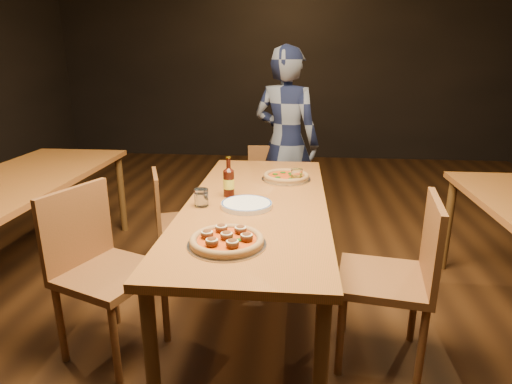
# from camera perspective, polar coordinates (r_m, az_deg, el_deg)

# --- Properties ---
(ground) EXTENTS (9.00, 9.00, 0.00)m
(ground) POSITION_cam_1_polar(r_m,az_deg,el_deg) (2.81, 0.10, -15.81)
(ground) COLOR black
(table_main) EXTENTS (0.80, 2.00, 0.75)m
(table_main) POSITION_cam_1_polar(r_m,az_deg,el_deg) (2.51, 0.11, -2.75)
(table_main) COLOR brown
(table_main) RESTS_ON ground
(table_left) EXTENTS (0.80, 2.00, 0.75)m
(table_left) POSITION_cam_1_polar(r_m,az_deg,el_deg) (3.38, -29.41, 0.32)
(table_left) COLOR brown
(table_left) RESTS_ON ground
(chair_main_nw) EXTENTS (0.58, 0.58, 0.95)m
(chair_main_nw) POSITION_cam_1_polar(r_m,az_deg,el_deg) (2.39, -18.91, -10.15)
(chair_main_nw) COLOR brown
(chair_main_nw) RESTS_ON ground
(chair_main_sw) EXTENTS (0.50, 0.50, 0.82)m
(chair_main_sw) POSITION_cam_1_polar(r_m,az_deg,el_deg) (3.14, -9.61, -3.89)
(chair_main_sw) COLOR brown
(chair_main_sw) RESTS_ON ground
(chair_main_e) EXTENTS (0.51, 0.51, 0.95)m
(chair_main_e) POSITION_cam_1_polar(r_m,az_deg,el_deg) (2.31, 16.64, -10.87)
(chair_main_e) COLOR brown
(chair_main_e) RESTS_ON ground
(chair_end) EXTENTS (0.41, 0.41, 0.83)m
(chair_end) POSITION_cam_1_polar(r_m,az_deg,el_deg) (3.75, 1.77, -0.04)
(chair_end) COLOR brown
(chair_end) RESTS_ON ground
(pizza_meatball) EXTENTS (0.35, 0.35, 0.06)m
(pizza_meatball) POSITION_cam_1_polar(r_m,az_deg,el_deg) (1.91, -3.92, -6.39)
(pizza_meatball) COLOR #B7B7BF
(pizza_meatball) RESTS_ON table_main
(pizza_margherita) EXTENTS (0.33, 0.33, 0.04)m
(pizza_margherita) POSITION_cam_1_polar(r_m,az_deg,el_deg) (2.92, 4.03, 2.07)
(pizza_margherita) COLOR #B7B7BF
(pizza_margherita) RESTS_ON table_main
(plate_stack) EXTENTS (0.28, 0.28, 0.03)m
(plate_stack) POSITION_cam_1_polar(r_m,az_deg,el_deg) (2.38, -1.26, -1.72)
(plate_stack) COLOR white
(plate_stack) RESTS_ON table_main
(beer_bottle) EXTENTS (0.07, 0.07, 0.23)m
(beer_bottle) POSITION_cam_1_polar(r_m,az_deg,el_deg) (2.55, -3.65, 1.25)
(beer_bottle) COLOR black
(beer_bottle) RESTS_ON table_main
(water_glass) EXTENTS (0.08, 0.08, 0.10)m
(water_glass) POSITION_cam_1_polar(r_m,az_deg,el_deg) (2.40, -7.29, -0.74)
(water_glass) COLOR white
(water_glass) RESTS_ON table_main
(amber_glass) EXTENTS (0.08, 0.08, 0.10)m
(amber_glass) POSITION_cam_1_polar(r_m,az_deg,el_deg) (2.84, 5.46, 2.13)
(amber_glass) COLOR #A37512
(amber_glass) RESTS_ON table_main
(diner) EXTENTS (0.71, 0.60, 1.65)m
(diner) POSITION_cam_1_polar(r_m,az_deg,el_deg) (3.78, 4.02, 6.50)
(diner) COLOR black
(diner) RESTS_ON ground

